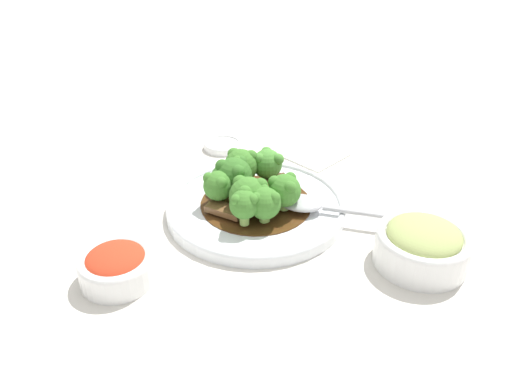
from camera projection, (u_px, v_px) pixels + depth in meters
The scene contains 19 objects.
ground_plane at pixel (256, 212), 0.73m from camera, with size 4.00×4.00×0.00m, color silver.
main_plate at pixel (256, 206), 0.73m from camera, with size 0.26×0.26×0.02m.
beef_strip_0 at pixel (225, 210), 0.69m from camera, with size 0.03×0.06×0.01m.
beef_strip_1 at pixel (258, 198), 0.72m from camera, with size 0.07×0.05×0.01m.
beef_strip_2 at pixel (281, 189), 0.74m from camera, with size 0.07×0.08×0.01m.
broccoli_floret_0 at pixel (234, 175), 0.72m from camera, with size 0.05×0.05×0.06m.
broccoli_floret_1 at pixel (267, 163), 0.75m from camera, with size 0.05×0.05×0.05m.
broccoli_floret_2 at pixel (249, 195), 0.68m from camera, with size 0.05×0.05×0.05m.
broccoli_floret_3 at pixel (218, 185), 0.70m from camera, with size 0.04×0.04×0.05m.
broccoli_floret_4 at pixel (265, 203), 0.66m from camera, with size 0.04×0.04×0.05m.
broccoli_floret_5 at pixel (241, 165), 0.74m from camera, with size 0.05×0.05×0.06m.
broccoli_floret_6 at pixel (284, 190), 0.69m from camera, with size 0.05×0.05×0.05m.
broccoli_floret_7 at pixel (244, 204), 0.65m from camera, with size 0.04×0.04×0.05m.
broccoli_floret_8 at pixel (225, 174), 0.74m from camera, with size 0.03×0.03×0.04m.
serving_spoon at pixel (315, 205), 0.70m from camera, with size 0.11×0.22×0.01m.
side_bowl_kimchi at pixel (117, 265), 0.59m from camera, with size 0.09×0.09×0.04m.
side_bowl_appetizer at pixel (422, 244), 0.62m from camera, with size 0.12×0.12×0.06m.
sauce_dish at pixel (223, 145), 0.91m from camera, with size 0.07×0.07×0.01m.
paper_napkin at pixel (312, 153), 0.89m from camera, with size 0.11×0.12×0.01m.
Camera 1 is at (-0.49, -0.36, 0.40)m, focal length 35.00 mm.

